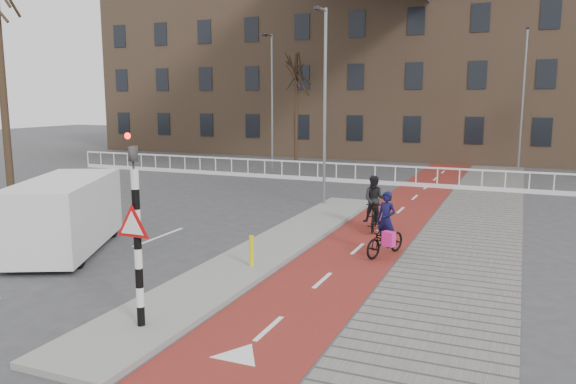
% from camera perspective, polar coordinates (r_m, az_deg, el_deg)
% --- Properties ---
extents(ground, '(120.00, 120.00, 0.00)m').
position_cam_1_polar(ground, '(12.14, -6.52, -10.85)').
color(ground, '#38383A').
rests_on(ground, ground).
extents(bike_lane, '(2.50, 60.00, 0.01)m').
position_cam_1_polar(bike_lane, '(20.76, 10.81, -2.33)').
color(bike_lane, maroon).
rests_on(bike_lane, ground).
extents(sidewalk, '(3.00, 60.00, 0.01)m').
position_cam_1_polar(sidewalk, '(20.39, 18.54, -2.88)').
color(sidewalk, slate).
rests_on(sidewalk, ground).
extents(curb_island, '(1.80, 16.00, 0.12)m').
position_cam_1_polar(curb_island, '(15.83, -1.65, -5.69)').
color(curb_island, gray).
rests_on(curb_island, ground).
extents(traffic_signal, '(0.80, 0.80, 3.68)m').
position_cam_1_polar(traffic_signal, '(10.28, -15.17, -3.31)').
color(traffic_signal, black).
rests_on(traffic_signal, curb_island).
extents(bollard, '(0.12, 0.12, 0.77)m').
position_cam_1_polar(bollard, '(13.89, -3.72, -5.98)').
color(bollard, yellow).
rests_on(bollard, curb_island).
extents(cyclist_near, '(1.13, 1.74, 1.75)m').
position_cam_1_polar(cyclist_near, '(15.34, 9.90, -4.27)').
color(cyclist_near, black).
rests_on(cyclist_near, bike_lane).
extents(cyclist_far, '(0.82, 1.67, 1.77)m').
position_cam_1_polar(cyclist_far, '(18.14, 8.79, -1.60)').
color(cyclist_far, black).
rests_on(cyclist_far, bike_lane).
extents(van, '(3.70, 5.05, 2.02)m').
position_cam_1_polar(van, '(16.64, -21.72, -2.07)').
color(van, silver).
rests_on(van, ground).
extents(railing, '(28.00, 0.10, 0.99)m').
position_cam_1_polar(railing, '(29.19, 1.18, 1.85)').
color(railing, silver).
rests_on(railing, ground).
extents(townhouse_row, '(46.00, 10.00, 15.90)m').
position_cam_1_polar(townhouse_row, '(42.93, 11.41, 14.17)').
color(townhouse_row, '#7F6047').
rests_on(townhouse_row, ground).
extents(tree_left, '(0.27, 0.27, 9.34)m').
position_cam_1_polar(tree_left, '(22.52, -27.02, 9.67)').
color(tree_left, black).
rests_on(tree_left, ground).
extents(tree_mid, '(0.24, 0.24, 7.05)m').
position_cam_1_polar(tree_mid, '(37.10, 0.84, 8.48)').
color(tree_mid, black).
rests_on(tree_mid, ground).
extents(streetlight_near, '(0.12, 0.12, 7.52)m').
position_cam_1_polar(streetlight_near, '(21.75, 3.76, 8.32)').
color(streetlight_near, slate).
rests_on(streetlight_near, ground).
extents(streetlight_left, '(0.12, 0.12, 7.83)m').
position_cam_1_polar(streetlight_left, '(33.41, -1.62, 9.03)').
color(streetlight_left, slate).
rests_on(streetlight_left, ground).
extents(streetlight_right, '(0.12, 0.12, 7.99)m').
position_cam_1_polar(streetlight_right, '(33.89, 22.73, 8.45)').
color(streetlight_right, slate).
rests_on(streetlight_right, ground).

